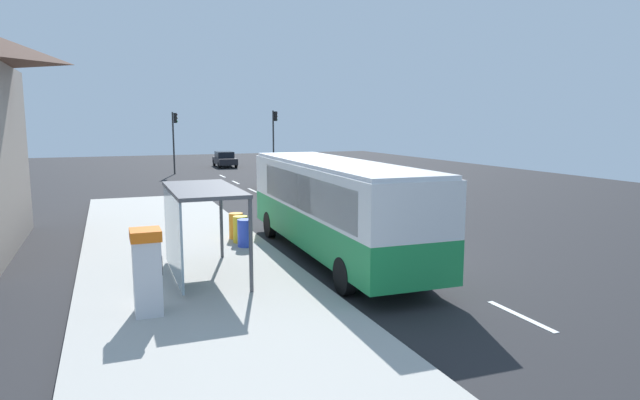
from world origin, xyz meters
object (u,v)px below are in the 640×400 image
Objects in this scene: white_van at (285,170)px; recycling_bin_orange at (236,226)px; bus_shelter at (192,209)px; traffic_light_far_side at (174,133)px; bus at (333,203)px; ticket_machine at (147,271)px; sedan_near at (225,159)px; recycling_bin_blue at (245,233)px; traffic_light_near_side at (274,131)px; recycling_bin_yellow at (240,229)px.

recycling_bin_orange is (-6.40, -14.05, -0.69)m from white_van.
white_van is 1.31× the size of bus_shelter.
traffic_light_far_side is 1.32× the size of bus_shelter.
bus is at bearing -53.19° from recycling_bin_orange.
sedan_near is at bearing 76.22° from ticket_machine.
bus reaches higher than bus_shelter.
recycling_bin_blue is at bearing 142.28° from bus.
sedan_near is 42.48m from ticket_machine.
traffic_light_near_side is (13.31, 34.68, 2.42)m from ticket_machine.
recycling_bin_yellow and recycling_bin_orange have the same top height.
recycling_bin_yellow is 0.17× the size of traffic_light_near_side.
bus is 37.65m from sedan_near.
bus_shelter reaches higher than recycling_bin_orange.
white_van is 1.00× the size of traffic_light_far_side.
recycling_bin_orange is 29.33m from traffic_light_near_side.
sedan_near is 35.40m from recycling_bin_yellow.
recycling_bin_orange is 5.25m from bus_shelter.
traffic_light_near_side reaches higher than sedan_near.
white_van is at bearing 66.54° from recycling_bin_yellow.
recycling_bin_blue is at bearing 57.89° from ticket_machine.
traffic_light_far_side is at bearing 87.84° from recycling_bin_yellow.
recycling_bin_orange is at bearing 63.98° from bus_shelter.
bus_shelter is (-3.31, -32.86, -1.39)m from traffic_light_far_side.
recycling_bin_orange is (0.00, 1.40, 0.00)m from recycling_bin_blue.
traffic_light_far_side is (1.10, 28.33, 2.83)m from recycling_bin_orange.
ticket_machine is at bearing -97.56° from traffic_light_far_side.
recycling_bin_blue is at bearing -92.11° from traffic_light_far_side.
recycling_bin_blue and recycling_bin_orange have the same top height.
sedan_near is 8.35m from traffic_light_far_side.
recycling_bin_blue is at bearing 54.77° from bus_shelter.
traffic_light_near_side reaches higher than recycling_bin_blue.
sedan_near is 4.68× the size of recycling_bin_blue.
sedan_near is at bearing 83.88° from bus.
ticket_machine is at bearing -116.78° from recycling_bin_orange.
recycling_bin_orange is (-6.50, -34.10, -0.14)m from sedan_near.
bus is 2.04× the size of traffic_light_near_side.
bus reaches higher than recycling_bin_blue.
recycling_bin_yellow is (-2.49, 2.62, -1.19)m from bus.
traffic_light_near_side is (3.19, -6.57, 2.80)m from sedan_near.
recycling_bin_yellow is 29.99m from traffic_light_near_side.
bus_shelter is (-8.61, -18.58, 0.75)m from white_van.
bus_shelter is (-2.21, -3.13, 1.44)m from recycling_bin_blue.
bus_shelter reaches higher than recycling_bin_yellow.
white_van is 5.52× the size of recycling_bin_orange.
recycling_bin_orange is 0.17× the size of traffic_light_near_side.
traffic_light_far_side is (-8.60, 0.80, -0.10)m from traffic_light_near_side.
bus is 2.77× the size of bus_shelter.
traffic_light_far_side is at bearing 174.68° from traffic_light_near_side.
traffic_light_far_side reaches higher than sedan_near.
bus is 11.65× the size of recycling_bin_blue.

